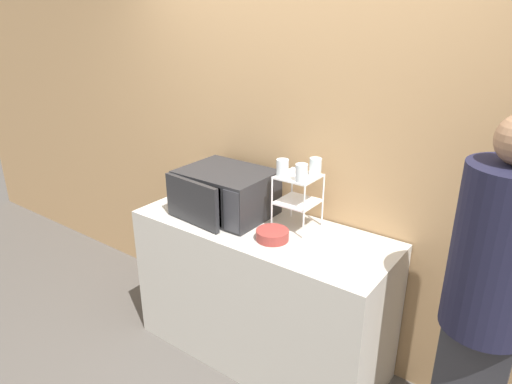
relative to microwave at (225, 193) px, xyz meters
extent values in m
plane|color=#4C4742|center=(0.30, -0.34, -1.08)|extent=(12.00, 12.00, 0.00)
cube|color=tan|center=(0.30, 0.33, 0.22)|extent=(8.00, 0.06, 2.60)
cube|color=#B7B2A8|center=(0.30, -0.02, -0.61)|extent=(1.62, 0.63, 0.93)
cube|color=#262628|center=(0.00, 0.01, 0.00)|extent=(0.56, 0.43, 0.29)
cube|color=#B7B2A8|center=(-0.06, -0.20, 0.00)|extent=(0.40, 0.01, 0.25)
cube|color=#333338|center=(0.22, -0.21, 0.00)|extent=(0.11, 0.01, 0.25)
cube|color=#262628|center=(-0.06, -0.24, 0.00)|extent=(0.44, 0.07, 0.27)
cylinder|color=white|center=(0.36, -0.01, 0.02)|extent=(0.01, 0.01, 0.33)
cylinder|color=white|center=(0.58, -0.01, 0.02)|extent=(0.01, 0.01, 0.33)
cylinder|color=white|center=(0.36, 0.21, 0.02)|extent=(0.01, 0.01, 0.33)
cylinder|color=white|center=(0.58, 0.21, 0.02)|extent=(0.01, 0.01, 0.33)
cube|color=white|center=(0.47, 0.10, 0.02)|extent=(0.22, 0.22, 0.01)
cube|color=white|center=(0.47, 0.10, 0.18)|extent=(0.22, 0.22, 0.01)
cylinder|color=silver|center=(0.40, 0.04, 0.23)|extent=(0.07, 0.07, 0.10)
cylinder|color=silver|center=(0.54, 0.17, 0.23)|extent=(0.07, 0.07, 0.10)
cylinder|color=silver|center=(0.54, 0.03, 0.23)|extent=(0.07, 0.07, 0.10)
cylinder|color=maroon|center=(0.45, -0.12, -0.14)|extent=(0.10, 0.10, 0.01)
cylinder|color=maroon|center=(0.45, -0.12, -0.11)|extent=(0.19, 0.19, 0.06)
cylinder|color=black|center=(1.56, -0.09, 0.14)|extent=(0.37, 0.37, 0.75)
camera|label=1|loc=(1.74, -2.03, 1.06)|focal=32.00mm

